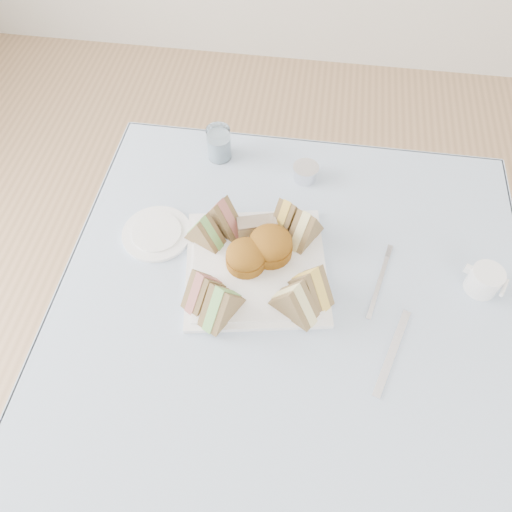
# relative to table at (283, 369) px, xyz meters

# --- Properties ---
(floor) EXTENTS (4.00, 4.00, 0.00)m
(floor) POSITION_rel_table_xyz_m (0.00, 0.00, -0.37)
(floor) COLOR #9E7751
(floor) RESTS_ON ground
(table) EXTENTS (0.90, 0.90, 0.74)m
(table) POSITION_rel_table_xyz_m (0.00, 0.00, 0.00)
(table) COLOR brown
(table) RESTS_ON floor
(tablecloth) EXTENTS (1.02, 1.02, 0.01)m
(tablecloth) POSITION_rel_table_xyz_m (0.00, 0.00, 0.37)
(tablecloth) COLOR #A9CEEF
(tablecloth) RESTS_ON table
(serving_plate) EXTENTS (0.36, 0.36, 0.01)m
(serving_plate) POSITION_rel_table_xyz_m (-0.09, 0.08, 0.38)
(serving_plate) COLOR white
(serving_plate) RESTS_ON tablecloth
(sandwich_fl_a) EXTENTS (0.09, 0.11, 0.09)m
(sandwich_fl_a) POSITION_rel_table_xyz_m (-0.19, -0.02, 0.43)
(sandwich_fl_a) COLOR brown
(sandwich_fl_a) RESTS_ON serving_plate
(sandwich_fl_b) EXTENTS (0.09, 0.12, 0.10)m
(sandwich_fl_b) POSITION_rel_table_xyz_m (-0.14, -0.05, 0.44)
(sandwich_fl_b) COLOR brown
(sandwich_fl_b) RESTS_ON serving_plate
(sandwich_fr_a) EXTENTS (0.11, 0.11, 0.09)m
(sandwich_fr_a) POSITION_rel_table_xyz_m (0.04, 0.02, 0.43)
(sandwich_fr_a) COLOR brown
(sandwich_fr_a) RESTS_ON serving_plate
(sandwich_fr_b) EXTENTS (0.12, 0.10, 0.09)m
(sandwich_fr_b) POSITION_rel_table_xyz_m (0.01, -0.02, 0.43)
(sandwich_fr_b) COLOR brown
(sandwich_fr_b) RESTS_ON serving_plate
(sandwich_bl_a) EXTENTS (0.10, 0.08, 0.08)m
(sandwich_bl_a) POSITION_rel_table_xyz_m (-0.21, 0.13, 0.43)
(sandwich_bl_a) COLOR brown
(sandwich_bl_a) RESTS_ON serving_plate
(sandwich_bl_b) EXTENTS (0.12, 0.09, 0.09)m
(sandwich_bl_b) POSITION_rel_table_xyz_m (-0.18, 0.17, 0.43)
(sandwich_bl_b) COLOR brown
(sandwich_bl_b) RESTS_ON serving_plate
(sandwich_br_a) EXTENTS (0.09, 0.11, 0.09)m
(sandwich_br_a) POSITION_rel_table_xyz_m (0.01, 0.17, 0.43)
(sandwich_br_a) COLOR brown
(sandwich_br_a) RESTS_ON serving_plate
(sandwich_br_b) EXTENTS (0.08, 0.10, 0.08)m
(sandwich_br_b) POSITION_rel_table_xyz_m (-0.03, 0.20, 0.43)
(sandwich_br_b) COLOR brown
(sandwich_br_b) RESTS_ON serving_plate
(scone_left) EXTENTS (0.10, 0.10, 0.06)m
(scone_left) POSITION_rel_table_xyz_m (-0.11, 0.08, 0.42)
(scone_left) COLOR #93600F
(scone_left) RESTS_ON serving_plate
(scone_right) EXTENTS (0.14, 0.14, 0.07)m
(scone_right) POSITION_rel_table_xyz_m (-0.06, 0.11, 0.42)
(scone_right) COLOR #93600F
(scone_right) RESTS_ON serving_plate
(pastry_slice) EXTENTS (0.10, 0.06, 0.04)m
(pastry_slice) POSITION_rel_table_xyz_m (-0.10, 0.17, 0.41)
(pastry_slice) COLOR tan
(pastry_slice) RESTS_ON serving_plate
(side_plate) EXTENTS (0.20, 0.20, 0.01)m
(side_plate) POSITION_rel_table_xyz_m (-0.33, 0.14, 0.38)
(side_plate) COLOR white
(side_plate) RESTS_ON tablecloth
(water_glass) EXTENTS (0.07, 0.07, 0.09)m
(water_glass) POSITION_rel_table_xyz_m (-0.23, 0.41, 0.42)
(water_glass) COLOR white
(water_glass) RESTS_ON tablecloth
(tea_strainer) EXTENTS (0.08, 0.08, 0.04)m
(tea_strainer) POSITION_rel_table_xyz_m (-0.00, 0.37, 0.39)
(tea_strainer) COLOR silver
(tea_strainer) RESTS_ON tablecloth
(knife) EXTENTS (0.08, 0.20, 0.00)m
(knife) POSITION_rel_table_xyz_m (0.21, -0.09, 0.38)
(knife) COLOR silver
(knife) RESTS_ON tablecloth
(fork) EXTENTS (0.05, 0.17, 0.00)m
(fork) POSITION_rel_table_xyz_m (0.19, 0.07, 0.38)
(fork) COLOR silver
(fork) RESTS_ON tablecloth
(creamer_jug) EXTENTS (0.09, 0.09, 0.06)m
(creamer_jug) POSITION_rel_table_xyz_m (0.41, 0.10, 0.41)
(creamer_jug) COLOR white
(creamer_jug) RESTS_ON tablecloth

